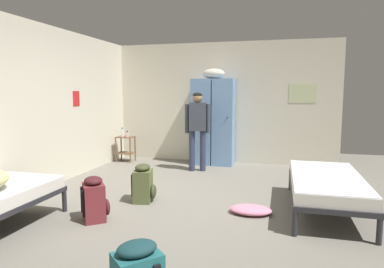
% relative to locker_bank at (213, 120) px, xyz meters
% --- Properties ---
extents(ground_plane, '(9.45, 9.45, 0.00)m').
position_rel_locker_bank_xyz_m(ground_plane, '(0.15, -2.67, -0.97)').
color(ground_plane, slate).
extents(room_backdrop, '(4.98, 5.97, 2.66)m').
position_rel_locker_bank_xyz_m(room_backdrop, '(-1.19, -1.31, 0.36)').
color(room_backdrop, beige).
rests_on(room_backdrop, ground_plane).
extents(locker_bank, '(0.90, 0.55, 2.07)m').
position_rel_locker_bank_xyz_m(locker_bank, '(0.00, 0.00, 0.00)').
color(locker_bank, '#6B93C6').
rests_on(locker_bank, ground_plane).
extents(shelf_unit, '(0.38, 0.30, 0.57)m').
position_rel_locker_bank_xyz_m(shelf_unit, '(-1.98, -0.24, -0.62)').
color(shelf_unit, brown).
rests_on(shelf_unit, ground_plane).
extents(bed_right, '(0.90, 1.90, 0.49)m').
position_rel_locker_bank_xyz_m(bed_right, '(2.03, -2.59, -0.59)').
color(bed_right, '#28282D').
rests_on(bed_right, ground_plane).
extents(person_traveler, '(0.48, 0.27, 1.56)m').
position_rel_locker_bank_xyz_m(person_traveler, '(-0.17, -0.74, -0.03)').
color(person_traveler, '#2D334C').
rests_on(person_traveler, ground_plane).
extents(water_bottle, '(0.07, 0.07, 0.20)m').
position_rel_locker_bank_xyz_m(water_bottle, '(-2.06, -0.22, -0.31)').
color(water_bottle, white).
rests_on(water_bottle, shelf_unit).
extents(lotion_bottle, '(0.06, 0.06, 0.14)m').
position_rel_locker_bank_xyz_m(lotion_bottle, '(-1.91, -0.28, -0.34)').
color(lotion_bottle, beige).
rests_on(lotion_bottle, shelf_unit).
extents(backpack_olive, '(0.38, 0.36, 0.55)m').
position_rel_locker_bank_xyz_m(backpack_olive, '(-0.46, -2.81, -0.71)').
color(backpack_olive, '#566038').
rests_on(backpack_olive, ground_plane).
extents(backpack_maroon, '(0.42, 0.41, 0.55)m').
position_rel_locker_bank_xyz_m(backpack_maroon, '(-0.76, -3.64, -0.71)').
color(backpack_maroon, maroon).
rests_on(backpack_maroon, ground_plane).
extents(clothes_pile_pink, '(0.54, 0.36, 0.11)m').
position_rel_locker_bank_xyz_m(clothes_pile_pink, '(1.08, -2.93, -0.92)').
color(clothes_pile_pink, pink).
rests_on(clothes_pile_pink, ground_plane).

